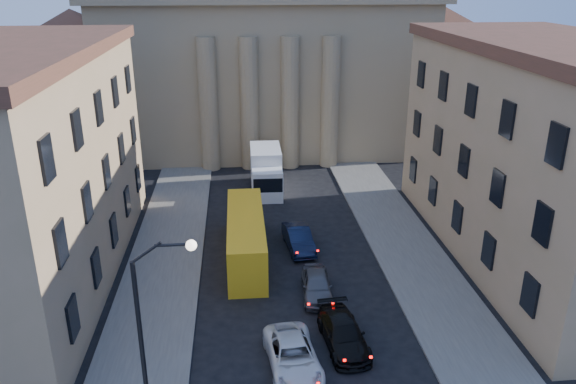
# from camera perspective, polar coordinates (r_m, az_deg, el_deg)

# --- Properties ---
(sidewalk_left) EXTENTS (5.00, 60.00, 0.15)m
(sidewalk_left) POSITION_cam_1_polar(r_m,az_deg,el_deg) (35.26, -13.27, -10.68)
(sidewalk_left) COLOR #57534F
(sidewalk_left) RESTS_ON ground
(sidewalk_right) EXTENTS (5.00, 60.00, 0.15)m
(sidewalk_right) POSITION_cam_1_polar(r_m,az_deg,el_deg) (36.81, 14.30, -9.33)
(sidewalk_right) COLOR #57534F
(sidewalk_right) RESTS_ON ground
(church) EXTENTS (68.02, 28.76, 36.60)m
(church) POSITION_cam_1_polar(r_m,az_deg,el_deg) (67.57, -2.61, 15.63)
(church) COLOR #8F7D58
(church) RESTS_ON ground
(building_left) EXTENTS (11.60, 26.60, 14.70)m
(building_left) POSITION_cam_1_polar(r_m,az_deg,el_deg) (38.00, -26.24, 2.22)
(building_left) COLOR tan
(building_left) RESTS_ON ground
(building_right) EXTENTS (11.60, 26.60, 14.70)m
(building_right) POSITION_cam_1_polar(r_m,az_deg,el_deg) (40.82, 24.76, 3.66)
(building_right) COLOR tan
(building_right) RESTS_ON ground
(street_lamp) EXTENTS (2.62, 0.44, 8.83)m
(street_lamp) POSITION_cam_1_polar(r_m,az_deg,el_deg) (23.93, -13.63, -12.58)
(street_lamp) COLOR black
(street_lamp) RESTS_ON ground
(car_left_mid) EXTENTS (2.89, 5.42, 1.45)m
(car_left_mid) POSITION_cam_1_polar(r_m,az_deg,el_deg) (28.95, 0.50, -16.32)
(car_left_mid) COLOR silver
(car_left_mid) RESTS_ON ground
(car_right_mid) EXTENTS (2.47, 5.15, 1.45)m
(car_right_mid) POSITION_cam_1_polar(r_m,az_deg,el_deg) (30.61, 5.64, -14.10)
(car_right_mid) COLOR black
(car_right_mid) RESTS_ON ground
(car_right_far) EXTENTS (2.02, 4.49, 1.50)m
(car_right_far) POSITION_cam_1_polar(r_m,az_deg,el_deg) (34.63, 2.95, -9.40)
(car_right_far) COLOR #515156
(car_right_far) RESTS_ON ground
(car_right_distant) EXTENTS (2.15, 4.88, 1.56)m
(car_right_distant) POSITION_cam_1_polar(r_m,az_deg,el_deg) (40.19, 1.08, -4.76)
(car_right_distant) COLOR black
(car_right_distant) RESTS_ON ground
(city_bus) EXTENTS (2.54, 10.84, 3.05)m
(city_bus) POSITION_cam_1_polar(r_m,az_deg,el_deg) (38.73, -4.30, -4.46)
(city_bus) COLOR yellow
(city_bus) RESTS_ON ground
(box_truck) EXTENTS (2.77, 6.82, 3.73)m
(box_truck) POSITION_cam_1_polar(r_m,az_deg,el_deg) (50.80, -2.23, 2.09)
(box_truck) COLOR white
(box_truck) RESTS_ON ground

